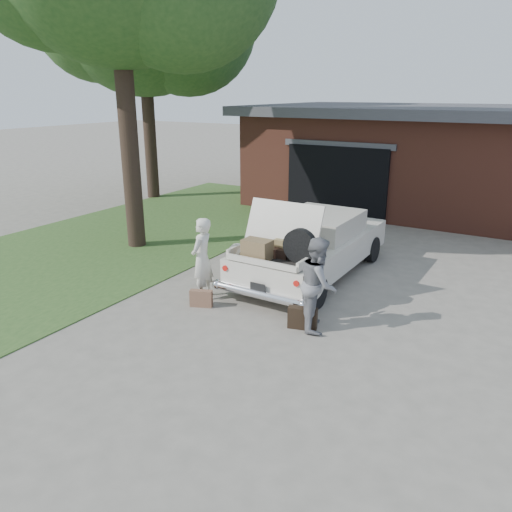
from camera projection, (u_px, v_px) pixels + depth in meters
The scene contains 9 objects.
ground at pixel (238, 328), 8.36m from camera, with size 90.00×90.00×0.00m, color gray.
grass_strip at pixel (126, 237), 13.46m from camera, with size 6.00×16.00×0.02m, color #2D4C1E.
house at pixel (446, 157), 16.73m from camera, with size 12.80×7.80×3.30m.
tree_back at pixel (144, 9), 16.61m from camera, with size 7.15×6.22×9.76m.
sedan at pixel (313, 245), 10.53m from camera, with size 1.86×4.60×1.83m.
woman_left at pixel (202, 259), 9.34m from camera, with size 0.57×0.38×1.57m, color silver.
woman_right at pixel (318, 284), 8.14m from camera, with size 0.76×0.59×1.57m, color gray.
suitcase_left at pixel (201, 298), 9.14m from camera, with size 0.41×0.13×0.32m, color #875D45.
suitcase_right at pixel (303, 318), 8.29m from camera, with size 0.48×0.15×0.37m, color black.
Camera 1 is at (4.10, -6.35, 3.78)m, focal length 35.00 mm.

